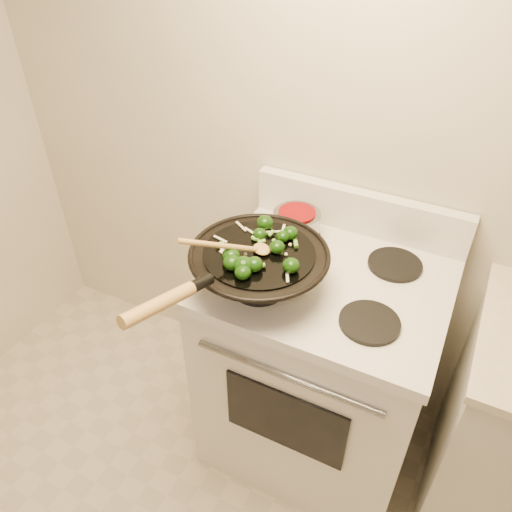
% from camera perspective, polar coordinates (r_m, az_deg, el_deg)
% --- Properties ---
extents(stove, '(0.78, 0.67, 1.08)m').
position_cam_1_polar(stove, '(1.97, 7.13, -12.29)').
color(stove, white).
rests_on(stove, ground).
extents(wok, '(0.43, 0.71, 0.23)m').
position_cam_1_polar(wok, '(1.53, 0.23, -1.34)').
color(wok, black).
rests_on(wok, stove).
extents(stirfry, '(0.31, 0.31, 0.05)m').
position_cam_1_polar(stirfry, '(1.47, 0.29, 0.54)').
color(stirfry, black).
rests_on(stirfry, wok).
extents(wooden_spoon, '(0.21, 0.24, 0.12)m').
position_cam_1_polar(wooden_spoon, '(1.45, -2.04, 1.03)').
color(wooden_spoon, '#B48B47').
rests_on(wooden_spoon, wok).
extents(saucepan, '(0.17, 0.27, 0.10)m').
position_cam_1_polar(saucepan, '(1.77, 4.63, 3.68)').
color(saucepan, gray).
rests_on(saucepan, stove).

